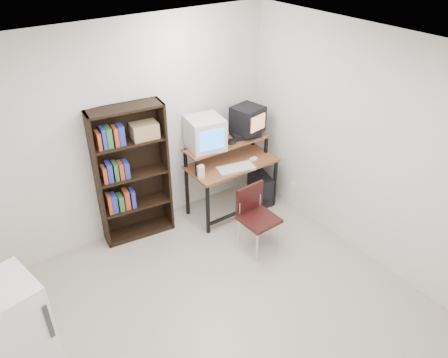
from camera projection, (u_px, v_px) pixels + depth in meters
floor at (223, 326)px, 4.33m from camera, size 4.00×4.00×0.01m
ceiling at (223, 67)px, 2.97m from camera, size 4.00×4.00×0.01m
back_wall at (122, 135)px, 5.03m from camera, size 4.00×0.01×2.60m
right_wall at (376, 154)px, 4.64m from camera, size 0.01×4.00×2.60m
computer_desk at (231, 165)px, 5.68m from camera, size 1.17×0.60×0.98m
crt_monitor at (205, 133)px, 5.38m from camera, size 0.49×0.49×0.40m
vcr at (245, 134)px, 5.73m from camera, size 0.41×0.34×0.08m
crt_tv at (248, 119)px, 5.63m from camera, size 0.41×0.41×0.33m
cd_spindle at (231, 142)px, 5.56m from camera, size 0.14×0.14×0.05m
keyboard at (236, 168)px, 5.50m from camera, size 0.50×0.31×0.03m
mousepad at (254, 160)px, 5.71m from camera, size 0.24×0.20×0.01m
mouse at (253, 159)px, 5.70m from camera, size 0.10×0.07×0.03m
desk_speaker at (201, 172)px, 5.30m from camera, size 0.09×0.09×0.17m
pc_tower at (260, 187)px, 6.11m from camera, size 0.31×0.49×0.42m
school_chair at (255, 212)px, 5.11m from camera, size 0.42×0.42×0.81m
bookshelf at (131, 172)px, 5.15m from camera, size 0.89×0.40×1.71m
mini_fridge at (11, 328)px, 3.73m from camera, size 0.64×0.64×0.93m
wall_outlet at (293, 187)px, 5.95m from camera, size 0.02×0.08×0.12m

